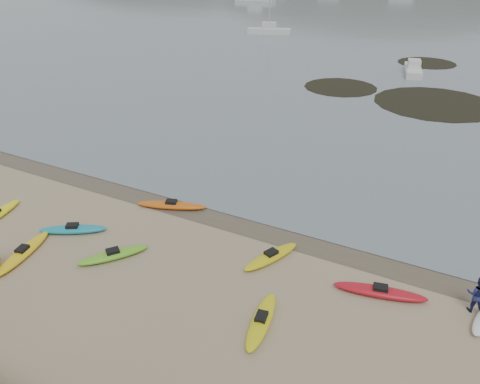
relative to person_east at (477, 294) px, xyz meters
The scene contains 6 objects.
ground 11.20m from the person_east, behind, with size 600.00×600.00×0.00m, color tan.
wet_sand 11.16m from the person_east, behind, with size 60.00×60.00×0.00m, color brown.
kayaks 12.08m from the person_east, 168.42° to the right, with size 23.95×9.51×0.34m.
person_east is the anchor object (origin of this frame).
kelp_mats 31.96m from the person_east, 104.38° to the left, with size 17.75×24.96×0.04m.
moored_boats 88.51m from the person_east, 98.62° to the left, with size 110.25×79.57×1.41m.
Camera 1 is at (9.64, -18.03, 12.28)m, focal length 35.00 mm.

